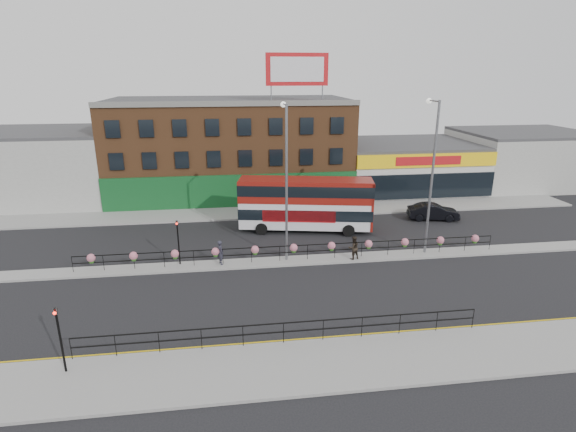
{
  "coord_description": "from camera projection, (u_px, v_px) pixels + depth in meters",
  "views": [
    {
      "loc": [
        -4.38,
        -29.28,
        13.02
      ],
      "look_at": [
        0.0,
        3.0,
        2.5
      ],
      "focal_mm": 28.0,
      "sensor_mm": 36.0,
      "label": 1
    }
  ],
  "objects": [
    {
      "name": "billboard",
      "position": [
        297.0,
        70.0,
        42.57
      ],
      "size": [
        6.0,
        0.29,
        4.4
      ],
      "color": "#B31318",
      "rests_on": "brick_building"
    },
    {
      "name": "yellow_line_outer",
      "position": [
        322.0,
        339.0,
        22.85
      ],
      "size": [
        60.0,
        0.1,
        0.01
      ],
      "primitive_type": "cube",
      "color": "gold",
      "rests_on": "ground"
    },
    {
      "name": "traffic_light_south",
      "position": [
        58.0,
        326.0,
        19.5
      ],
      "size": [
        0.15,
        0.28,
        3.65
      ],
      "color": "black",
      "rests_on": "south_pavement"
    },
    {
      "name": "median",
      "position": [
        294.0,
        261.0,
        32.15
      ],
      "size": [
        60.0,
        1.6,
        0.15
      ],
      "primitive_type": "cube",
      "color": "gray",
      "rests_on": "ground"
    },
    {
      "name": "lamp_column_west",
      "position": [
        286.0,
        170.0,
        30.48
      ],
      "size": [
        0.39,
        1.92,
        10.92
      ],
      "color": "slate",
      "rests_on": "median"
    },
    {
      "name": "south_pavement",
      "position": [
        331.0,
        364.0,
        20.83
      ],
      "size": [
        60.0,
        4.0,
        0.15
      ],
      "primitive_type": "cube",
      "color": "gray",
      "rests_on": "ground"
    },
    {
      "name": "ground",
      "position": [
        294.0,
        262.0,
        32.17
      ],
      "size": [
        120.0,
        120.0,
        0.0
      ],
      "primitive_type": "plane",
      "color": "black",
      "rests_on": "ground"
    },
    {
      "name": "pedestrian_b",
      "position": [
        353.0,
        248.0,
        32.06
      ],
      "size": [
        1.17,
        1.07,
        1.73
      ],
      "primitive_type": "imported",
      "rotation": [
        0.0,
        0.0,
        3.4
      ],
      "color": "black",
      "rests_on": "median"
    },
    {
      "name": "median_railing",
      "position": [
        294.0,
        248.0,
        31.85
      ],
      "size": [
        30.04,
        0.56,
        1.23
      ],
      "color": "black",
      "rests_on": "median"
    },
    {
      "name": "traffic_light_median",
      "position": [
        178.0,
        233.0,
        30.76
      ],
      "size": [
        0.15,
        0.28,
        3.65
      ],
      "color": "black",
      "rests_on": "median"
    },
    {
      "name": "lamp_column_east",
      "position": [
        431.0,
        165.0,
        31.77
      ],
      "size": [
        0.4,
        1.94,
        11.08
      ],
      "color": "slate",
      "rests_on": "median"
    },
    {
      "name": "brick_building",
      "position": [
        231.0,
        147.0,
        48.91
      ],
      "size": [
        25.0,
        12.21,
        10.3
      ],
      "color": "brown",
      "rests_on": "ground"
    },
    {
      "name": "double_decker_bus",
      "position": [
        306.0,
        199.0,
        37.7
      ],
      "size": [
        11.44,
        4.71,
        4.51
      ],
      "color": "silver",
      "rests_on": "ground"
    },
    {
      "name": "warehouse_west",
      "position": [
        36.0,
        166.0,
        46.81
      ],
      "size": [
        15.5,
        12.0,
        7.3
      ],
      "color": "#A4A49F",
      "rests_on": "ground"
    },
    {
      "name": "yellow_line_inner",
      "position": [
        321.0,
        337.0,
        23.02
      ],
      "size": [
        60.0,
        0.1,
        0.01
      ],
      "primitive_type": "cube",
      "color": "gold",
      "rests_on": "ground"
    },
    {
      "name": "supermarket",
      "position": [
        405.0,
        165.0,
        52.17
      ],
      "size": [
        15.0,
        12.25,
        5.3
      ],
      "color": "silver",
      "rests_on": "ground"
    },
    {
      "name": "north_pavement",
      "position": [
        276.0,
        212.0,
        43.46
      ],
      "size": [
        60.0,
        4.0,
        0.15
      ],
      "primitive_type": "cube",
      "color": "gray",
      "rests_on": "ground"
    },
    {
      "name": "pedestrian_a",
      "position": [
        220.0,
        252.0,
        31.21
      ],
      "size": [
        0.91,
        0.84,
        1.74
      ],
      "primitive_type": "imported",
      "rotation": [
        0.0,
        0.0,
        1.93
      ],
      "color": "#272733",
      "rests_on": "median"
    },
    {
      "name": "warehouse_east",
      "position": [
        522.0,
        157.0,
        53.99
      ],
      "size": [
        14.5,
        12.0,
        6.3
      ],
      "color": "#A4A49F",
      "rests_on": "ground"
    },
    {
      "name": "south_railing",
      "position": [
        283.0,
        328.0,
        22.1
      ],
      "size": [
        20.04,
        0.05,
        1.12
      ],
      "color": "black",
      "rests_on": "south_pavement"
    },
    {
      "name": "car",
      "position": [
        433.0,
        212.0,
        41.12
      ],
      "size": [
        3.37,
        5.19,
        1.51
      ],
      "primitive_type": "imported",
      "rotation": [
        0.0,
        0.0,
        1.37
      ],
      "color": "black",
      "rests_on": "ground"
    }
  ]
}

